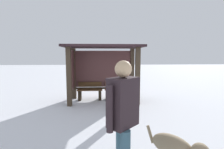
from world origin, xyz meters
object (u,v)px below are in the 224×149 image
bench_left_inside (90,92)px  person_walking (123,113)px  dog (176,148)px  bench_center_inside (117,91)px  bus_shelter (101,62)px

bench_left_inside → person_walking: bearing=-80.9°
dog → bench_center_inside: bearing=95.1°
bench_left_inside → bench_center_inside: (1.15, -0.00, 0.02)m
dog → person_walking: bearing=-177.2°
bench_center_inside → dog: 4.77m
bench_center_inside → person_walking: person_walking is taller
bench_left_inside → person_walking: (0.77, -4.79, 0.72)m
bench_center_inside → bench_left_inside: bearing=179.9°
bus_shelter → person_walking: bus_shelter is taller
bench_center_inside → dog: size_ratio=1.32×
bus_shelter → bench_center_inside: size_ratio=2.94×
bus_shelter → person_walking: 4.71m
bench_left_inside → person_walking: person_walking is taller
bench_left_inside → bench_center_inside: size_ratio=1.00×
bench_left_inside → person_walking: size_ratio=0.59×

